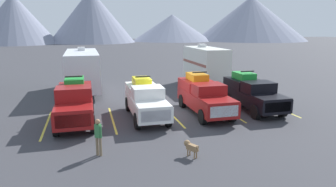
% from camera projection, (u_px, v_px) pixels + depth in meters
% --- Properties ---
extents(ground_plane, '(240.00, 240.00, 0.00)m').
position_uv_depth(ground_plane, '(170.00, 113.00, 20.06)').
color(ground_plane, '#38383D').
extents(pickup_truck_a, '(2.16, 5.61, 2.66)m').
position_uv_depth(pickup_truck_a, '(75.00, 102.00, 17.77)').
color(pickup_truck_a, maroon).
rests_on(pickup_truck_a, ground).
extents(pickup_truck_b, '(2.07, 5.68, 2.47)m').
position_uv_depth(pickup_truck_b, '(146.00, 99.00, 18.87)').
color(pickup_truck_b, white).
rests_on(pickup_truck_b, ground).
extents(pickup_truck_c, '(2.14, 5.83, 2.61)m').
position_uv_depth(pickup_truck_c, '(204.00, 95.00, 19.77)').
color(pickup_truck_c, maroon).
rests_on(pickup_truck_c, ground).
extents(pickup_truck_d, '(2.17, 5.52, 2.55)m').
position_uv_depth(pickup_truck_d, '(252.00, 93.00, 20.66)').
color(pickup_truck_d, black).
rests_on(pickup_truck_d, ground).
extents(lot_stripe_a, '(0.12, 5.50, 0.01)m').
position_uv_depth(lot_stripe_a, '(46.00, 125.00, 17.61)').
color(lot_stripe_a, gold).
rests_on(lot_stripe_a, ground).
extents(lot_stripe_b, '(0.12, 5.50, 0.01)m').
position_uv_depth(lot_stripe_b, '(112.00, 119.00, 18.57)').
color(lot_stripe_b, gold).
rests_on(lot_stripe_b, ground).
extents(lot_stripe_c, '(0.12, 5.50, 0.01)m').
position_uv_depth(lot_stripe_c, '(172.00, 115.00, 19.53)').
color(lot_stripe_c, gold).
rests_on(lot_stripe_c, ground).
extents(lot_stripe_d, '(0.12, 5.50, 0.01)m').
position_uv_depth(lot_stripe_d, '(226.00, 111.00, 20.49)').
color(lot_stripe_d, gold).
rests_on(lot_stripe_d, ground).
extents(lot_stripe_e, '(0.12, 5.50, 0.01)m').
position_uv_depth(lot_stripe_e, '(275.00, 107.00, 21.46)').
color(lot_stripe_e, gold).
rests_on(lot_stripe_e, ground).
extents(camper_trailer_a, '(2.67, 8.99, 3.79)m').
position_uv_depth(camper_trailer_a, '(82.00, 69.00, 25.78)').
color(camper_trailer_a, silver).
rests_on(camper_trailer_a, ground).
extents(camper_trailer_b, '(2.41, 7.45, 3.90)m').
position_uv_depth(camper_trailer_b, '(205.00, 64.00, 28.78)').
color(camper_trailer_b, silver).
rests_on(camper_trailer_b, ground).
extents(person_a, '(0.32, 0.31, 1.68)m').
position_uv_depth(person_a, '(98.00, 135.00, 13.21)').
color(person_a, '#726047').
rests_on(person_a, ground).
extents(dog, '(0.51, 0.79, 0.70)m').
position_uv_depth(dog, '(190.00, 146.00, 13.24)').
color(dog, olive).
rests_on(dog, ground).
extents(mountain_ridge, '(148.85, 46.99, 17.91)m').
position_uv_depth(mountain_ridge, '(134.00, 20.00, 110.23)').
color(mountain_ridge, gray).
rests_on(mountain_ridge, ground).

